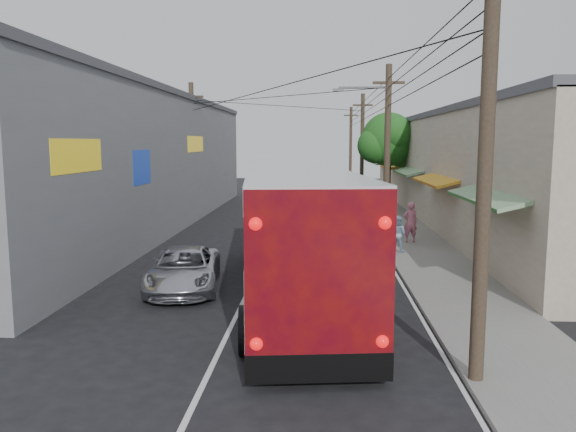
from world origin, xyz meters
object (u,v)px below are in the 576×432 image
object	(u,v)px
jeepney	(184,269)
parked_car_mid	(356,203)
parked_suv	(359,216)
pedestrian_far	(397,234)
pedestrian_near	(410,222)
parked_car_far	(352,196)
coach_bus	(295,231)

from	to	relation	value
jeepney	parked_car_mid	distance (m)	20.78
parked_suv	pedestrian_far	bearing A→B (deg)	-73.40
jeepney	pedestrian_near	bearing A→B (deg)	36.97
parked_suv	parked_car_far	size ratio (longest dim) A/B	1.57
parked_car_mid	parked_suv	bearing A→B (deg)	-95.75
jeepney	pedestrian_near	xyz separation A→B (m)	(8.33, 8.24, 0.39)
pedestrian_far	pedestrian_near	bearing A→B (deg)	-85.37
coach_bus	pedestrian_near	size ratio (longest dim) A/B	7.45
parked_car_far	pedestrian_far	distance (m)	18.96
parked_car_mid	pedestrian_far	bearing A→B (deg)	-89.64
parked_car_far	pedestrian_near	size ratio (longest dim) A/B	2.18
parked_car_far	pedestrian_far	xyz separation A→B (m)	(0.80, -18.94, 0.22)
jeepney	parked_suv	xyz separation A→B (m)	(6.24, 11.25, 0.26)
jeepney	parked_suv	bearing A→B (deg)	53.29
parked_suv	pedestrian_far	distance (m)	5.44
pedestrian_near	pedestrian_far	bearing A→B (deg)	58.97
coach_bus	parked_car_mid	size ratio (longest dim) A/B	3.42
parked_car_mid	pedestrian_near	bearing A→B (deg)	-84.59
coach_bus	parked_car_far	bearing A→B (deg)	76.51
pedestrian_far	parked_car_mid	bearing A→B (deg)	-60.88
pedestrian_near	parked_car_mid	bearing A→B (deg)	-91.48
parked_car_far	pedestrian_far	bearing A→B (deg)	-85.84
jeepney	pedestrian_far	distance (m)	9.53
pedestrian_near	coach_bus	bearing A→B (deg)	51.26
parked_car_mid	pedestrian_near	distance (m)	11.58
parked_car_far	pedestrian_near	distance (m)	16.73
parked_suv	pedestrian_near	xyz separation A→B (m)	(2.10, -3.01, 0.12)
coach_bus	pedestrian_far	size ratio (longest dim) A/B	9.03
jeepney	coach_bus	bearing A→B (deg)	-16.06
parked_suv	parked_car_far	bearing A→B (deg)	92.05
coach_bus	pedestrian_near	distance (m)	10.04
parked_suv	pedestrian_near	world-z (taller)	pedestrian_near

